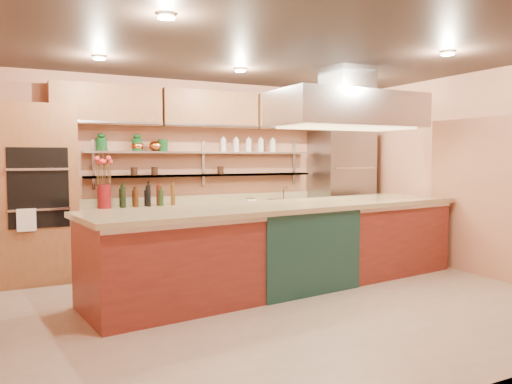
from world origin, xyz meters
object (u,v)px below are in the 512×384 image
island (287,245)px  green_canister (163,145)px  refrigerator (341,191)px  flower_vase (104,196)px  kitchen_scale (251,199)px  copper_kettle (155,146)px

island → green_canister: size_ratio=28.80×
refrigerator → flower_vase: refrigerator is taller
island → flower_vase: flower_vase is taller
refrigerator → island: refrigerator is taller
kitchen_scale → copper_kettle: bearing=-170.8°
refrigerator → island: (-2.01, -1.61, -0.53)m
green_canister → kitchen_scale: bearing=-9.3°
kitchen_scale → green_canister: 1.59m
copper_kettle → green_canister: green_canister is taller
refrigerator → green_canister: (-3.07, 0.23, 0.75)m
flower_vase → refrigerator: bearing=-0.1°
kitchen_scale → green_canister: size_ratio=0.89×
refrigerator → kitchen_scale: size_ratio=13.58×
flower_vase → kitchen_scale: 2.23m
refrigerator → copper_kettle: 3.28m
flower_vase → green_canister: green_canister is taller
island → kitchen_scale: bearing=73.7°
copper_kettle → island: bearing=-57.5°
island → kitchen_scale: size_ratio=32.34×
flower_vase → copper_kettle: (0.78, 0.22, 0.70)m
flower_vase → green_canister: 1.16m
refrigerator → kitchen_scale: bearing=179.7°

